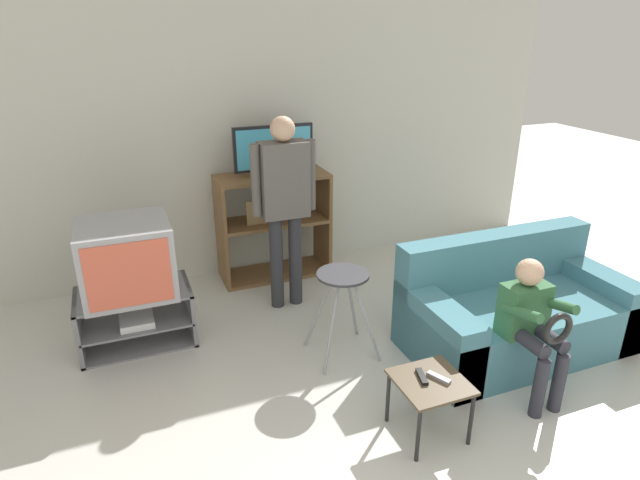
% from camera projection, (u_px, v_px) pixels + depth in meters
% --- Properties ---
extents(wall_back, '(6.40, 0.06, 2.60)m').
position_uv_depth(wall_back, '(240.00, 136.00, 4.87)').
color(wall_back, beige).
rests_on(wall_back, ground_plane).
extents(tv_stand, '(0.82, 0.49, 0.43)m').
position_uv_depth(tv_stand, '(136.00, 318.00, 4.00)').
color(tv_stand, slate).
rests_on(tv_stand, ground_plane).
extents(television_main, '(0.63, 0.59, 0.54)m').
position_uv_depth(television_main, '(127.00, 259.00, 3.81)').
color(television_main, '#9E9EA3').
rests_on(television_main, tv_stand).
extents(media_shelf, '(1.02, 0.42, 0.99)m').
position_uv_depth(media_shelf, '(273.00, 225.00, 4.99)').
color(media_shelf, brown).
rests_on(media_shelf, ground_plane).
extents(television_flat, '(0.73, 0.20, 0.44)m').
position_uv_depth(television_flat, '(274.00, 151.00, 4.75)').
color(television_flat, black).
rests_on(television_flat, media_shelf).
extents(folding_stool, '(0.46, 0.41, 0.66)m').
position_uv_depth(folding_stool, '(343.00, 288.00, 3.74)').
color(folding_stool, '#99999E').
rests_on(folding_stool, ground_plane).
extents(snack_table, '(0.39, 0.39, 0.37)m').
position_uv_depth(snack_table, '(430.00, 388.00, 3.06)').
color(snack_table, brown).
rests_on(snack_table, ground_plane).
extents(remote_control_black, '(0.07, 0.15, 0.02)m').
position_uv_depth(remote_control_black, '(422.00, 376.00, 3.06)').
color(remote_control_black, black).
rests_on(remote_control_black, snack_table).
extents(remote_control_white, '(0.10, 0.15, 0.02)m').
position_uv_depth(remote_control_white, '(439.00, 378.00, 3.05)').
color(remote_control_white, gray).
rests_on(remote_control_white, snack_table).
extents(couch, '(1.63, 0.84, 0.80)m').
position_uv_depth(couch, '(513.00, 312.00, 3.96)').
color(couch, teal).
rests_on(couch, ground_plane).
extents(person_standing_adult, '(0.53, 0.20, 1.61)m').
position_uv_depth(person_standing_adult, '(284.00, 196.00, 4.27)').
color(person_standing_adult, '#2D2D33').
rests_on(person_standing_adult, ground_plane).
extents(person_seated_child, '(0.33, 0.43, 0.92)m').
position_uv_depth(person_seated_child, '(532.00, 320.00, 3.32)').
color(person_seated_child, '#2D2D38').
rests_on(person_seated_child, ground_plane).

